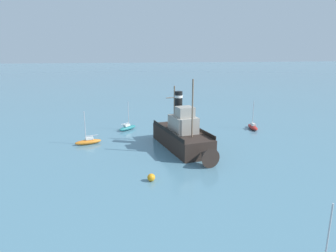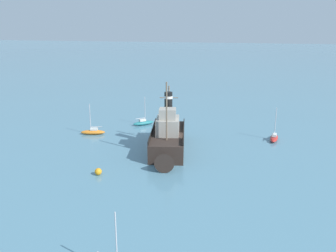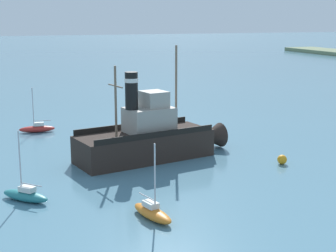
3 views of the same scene
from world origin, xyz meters
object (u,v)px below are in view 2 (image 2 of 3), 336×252
old_tugboat (168,138)px  sailboat_red (274,138)px  sailboat_teal (143,123)px  mooring_buoy (98,172)px  sailboat_orange (93,132)px

old_tugboat → sailboat_red: old_tugboat is taller
sailboat_teal → mooring_buoy: (-1.61, 21.39, -0.02)m
old_tugboat → sailboat_red: (-14.26, -8.30, -1.40)m
sailboat_orange → sailboat_teal: same height
sailboat_red → old_tugboat: bearing=30.2°
sailboat_red → mooring_buoy: 27.03m
sailboat_red → mooring_buoy: size_ratio=5.96×
sailboat_teal → mooring_buoy: 21.45m
sailboat_teal → mooring_buoy: sailboat_teal is taller
sailboat_orange → mooring_buoy: (-7.60, 14.23, -0.02)m
old_tugboat → mooring_buoy: bearing=60.4°
sailboat_red → sailboat_teal: (21.54, -3.13, 0.00)m
sailboat_teal → sailboat_red: bearing=171.7°
old_tugboat → sailboat_orange: (13.27, -4.27, -1.40)m
old_tugboat → sailboat_teal: 13.62m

